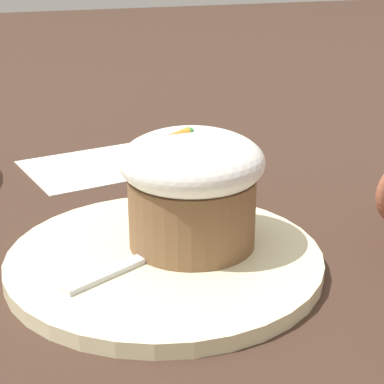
% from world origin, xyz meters
% --- Properties ---
extents(ground_plane, '(4.00, 4.00, 0.00)m').
position_xyz_m(ground_plane, '(0.00, 0.00, 0.00)').
color(ground_plane, '#3D281E').
extents(dessert_plate, '(0.23, 0.23, 0.01)m').
position_xyz_m(dessert_plate, '(0.00, 0.00, 0.01)').
color(dessert_plate, beige).
rests_on(dessert_plate, ground_plane).
extents(carrot_cake, '(0.11, 0.11, 0.09)m').
position_xyz_m(carrot_cake, '(-0.02, -0.01, 0.06)').
color(carrot_cake, brown).
rests_on(carrot_cake, dessert_plate).
extents(spoon, '(0.11, 0.06, 0.01)m').
position_xyz_m(spoon, '(0.01, 0.00, 0.01)').
color(spoon, silver).
rests_on(spoon, dessert_plate).
extents(paper_napkin, '(0.16, 0.14, 0.00)m').
position_xyz_m(paper_napkin, '(-0.01, -0.24, 0.00)').
color(paper_napkin, white).
rests_on(paper_napkin, ground_plane).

